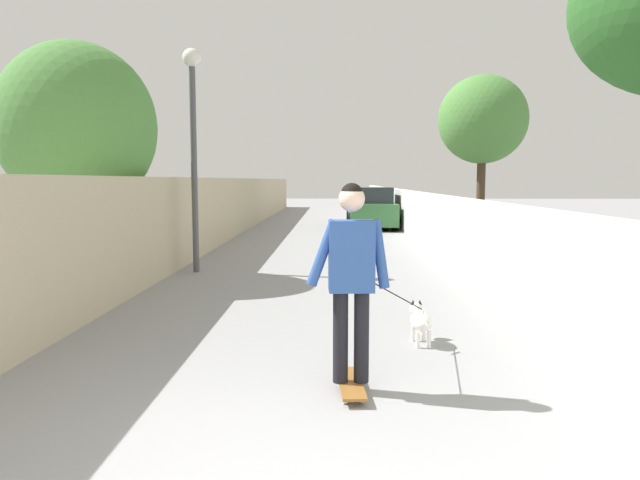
# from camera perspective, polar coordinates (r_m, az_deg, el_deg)

# --- Properties ---
(ground_plane) EXTENTS (80.00, 80.00, 0.00)m
(ground_plane) POSITION_cam_1_polar(r_m,az_deg,el_deg) (17.12, 0.19, -0.16)
(ground_plane) COLOR gray
(wall_left) EXTENTS (48.00, 0.30, 1.87)m
(wall_left) POSITION_cam_1_polar(r_m,az_deg,el_deg) (15.39, -10.96, 2.54)
(wall_left) COLOR tan
(wall_left) RESTS_ON ground
(fence_right) EXTENTS (48.00, 0.30, 1.45)m
(fence_right) POSITION_cam_1_polar(r_m,az_deg,el_deg) (15.29, 11.12, 1.73)
(fence_right) COLOR silver
(fence_right) RESTS_ON ground
(tree_right_near) EXTENTS (2.39, 2.39, 4.63)m
(tree_right_near) POSITION_cam_1_polar(r_m,az_deg,el_deg) (16.61, 15.70, 11.26)
(tree_right_near) COLOR #473523
(tree_right_near) RESTS_ON ground
(tree_left_mid) EXTENTS (2.81, 2.81, 4.28)m
(tree_left_mid) POSITION_cam_1_polar(r_m,az_deg,el_deg) (11.53, -22.76, 10.14)
(tree_left_mid) COLOR brown
(tree_left_mid) RESTS_ON ground
(lamp_post) EXTENTS (0.36, 0.36, 4.32)m
(lamp_post) POSITION_cam_1_polar(r_m,az_deg,el_deg) (11.68, -12.36, 11.39)
(lamp_post) COLOR #4C4C51
(lamp_post) RESTS_ON ground
(skateboard) EXTENTS (0.81, 0.25, 0.08)m
(skateboard) POSITION_cam_1_polar(r_m,az_deg,el_deg) (5.15, 3.04, -13.90)
(skateboard) COLOR brown
(skateboard) RESTS_ON ground
(person_skateboarder) EXTENTS (0.24, 0.71, 1.71)m
(person_skateboarder) POSITION_cam_1_polar(r_m,az_deg,el_deg) (4.90, 3.10, -2.68)
(person_skateboarder) COLOR black
(person_skateboarder) RESTS_ON skateboard
(dog) EXTENTS (1.79, 0.95, 1.06)m
(dog) POSITION_cam_1_polar(r_m,az_deg,el_deg) (6.57, 9.81, -7.71)
(dog) COLOR white
(dog) RESTS_ON ground
(car_near) EXTENTS (4.08, 1.80, 1.54)m
(car_near) POSITION_cam_1_polar(r_m,az_deg,el_deg) (22.22, 5.04, 3.06)
(car_near) COLOR #336B38
(car_near) RESTS_ON ground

